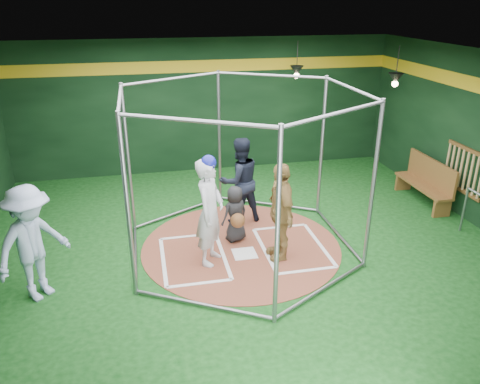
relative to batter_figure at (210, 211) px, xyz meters
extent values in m
cube|color=#0C380F|center=(0.65, 0.40, -1.02)|extent=(10.00, 9.00, 0.02)
cube|color=black|center=(0.65, 0.40, 2.49)|extent=(10.00, 9.00, 0.02)
cube|color=black|center=(0.65, 4.90, 0.74)|extent=(10.00, 0.10, 3.50)
cube|color=black|center=(0.65, -4.10, 0.74)|extent=(10.00, 0.10, 3.50)
cube|color=gold|center=(0.65, 4.87, 1.79)|extent=(10.00, 0.01, 0.30)
cylinder|color=brown|center=(0.65, 0.40, -1.00)|extent=(3.80, 3.80, 0.01)
cube|color=white|center=(0.65, 0.10, -0.99)|extent=(0.43, 0.43, 0.01)
cube|color=white|center=(-0.30, 1.00, -0.99)|extent=(1.10, 0.07, 0.01)
cube|color=white|center=(-0.30, -0.70, -0.99)|extent=(1.10, 0.07, 0.01)
cube|color=white|center=(-0.85, 0.15, -0.99)|extent=(0.07, 1.70, 0.01)
cube|color=white|center=(0.25, 0.15, -0.99)|extent=(0.07, 1.70, 0.01)
cube|color=white|center=(1.60, 1.00, -0.99)|extent=(1.10, 0.07, 0.01)
cube|color=white|center=(1.60, -0.70, -0.99)|extent=(1.10, 0.07, 0.01)
cube|color=white|center=(1.05, 0.15, -0.99)|extent=(0.07, 1.70, 0.01)
cube|color=white|center=(2.15, 0.15, -0.99)|extent=(0.07, 1.70, 0.01)
cylinder|color=gray|center=(2.64, 1.55, 0.49)|extent=(0.07, 0.07, 3.00)
cylinder|color=gray|center=(0.65, 2.70, 0.49)|extent=(0.07, 0.07, 3.00)
cylinder|color=gray|center=(-1.35, 1.55, 0.49)|extent=(0.07, 0.07, 3.00)
cylinder|color=gray|center=(-1.35, -0.75, 0.49)|extent=(0.07, 0.07, 3.00)
cylinder|color=gray|center=(0.65, -1.90, 0.49)|extent=(0.07, 0.07, 3.00)
cylinder|color=gray|center=(2.64, -0.75, 0.49)|extent=(0.07, 0.07, 3.00)
cylinder|color=gray|center=(1.64, 2.13, 1.94)|extent=(2.02, 1.20, 0.06)
cylinder|color=gray|center=(1.64, 2.13, -0.96)|extent=(2.02, 1.20, 0.06)
cylinder|color=gray|center=(-0.35, 2.13, 1.94)|extent=(2.02, 1.20, 0.06)
cylinder|color=gray|center=(-0.35, 2.13, -0.96)|extent=(2.02, 1.20, 0.06)
cylinder|color=gray|center=(-1.35, 0.40, 1.94)|extent=(0.06, 2.30, 0.06)
cylinder|color=gray|center=(-1.35, 0.40, -0.96)|extent=(0.06, 2.30, 0.06)
cylinder|color=gray|center=(-0.35, -1.32, 1.94)|extent=(2.02, 1.20, 0.06)
cylinder|color=gray|center=(-0.35, -1.32, -0.96)|extent=(2.02, 1.20, 0.06)
cylinder|color=gray|center=(1.64, -1.32, 1.94)|extent=(2.02, 1.20, 0.06)
cylinder|color=gray|center=(1.64, -1.32, -0.96)|extent=(2.02, 1.20, 0.06)
cylinder|color=gray|center=(2.64, 0.40, 1.94)|extent=(0.06, 2.30, 0.06)
cylinder|color=gray|center=(2.64, 0.40, -0.96)|extent=(0.06, 2.30, 0.06)
cube|color=brown|center=(5.59, 0.80, 0.49)|extent=(0.05, 1.25, 0.08)
cube|color=brown|center=(5.59, 0.80, -0.41)|extent=(0.05, 1.25, 0.08)
cylinder|color=tan|center=(5.57, 0.41, 0.04)|extent=(0.06, 0.06, 0.85)
cylinder|color=tan|center=(5.57, 0.57, 0.04)|extent=(0.06, 0.06, 0.85)
cylinder|color=tan|center=(5.57, 0.73, 0.04)|extent=(0.06, 0.06, 0.85)
cylinder|color=tan|center=(5.57, 0.88, 0.04)|extent=(0.06, 0.06, 0.85)
cylinder|color=tan|center=(5.57, 1.04, 0.04)|extent=(0.06, 0.06, 0.85)
cylinder|color=tan|center=(5.57, 1.20, 0.04)|extent=(0.06, 0.06, 0.85)
cylinder|color=tan|center=(5.57, 1.35, 0.04)|extent=(0.06, 0.06, 0.85)
cone|color=black|center=(2.85, 4.00, 1.74)|extent=(0.34, 0.34, 0.22)
sphere|color=#FFD899|center=(2.85, 4.00, 1.61)|extent=(0.14, 0.14, 0.14)
cylinder|color=black|center=(2.85, 4.00, 2.09)|extent=(0.02, 0.02, 0.70)
cone|color=black|center=(4.65, 2.40, 1.74)|extent=(0.34, 0.34, 0.22)
sphere|color=#FFD899|center=(4.65, 2.40, 1.61)|extent=(0.14, 0.14, 0.14)
cylinder|color=black|center=(4.65, 2.40, 2.09)|extent=(0.02, 0.02, 0.70)
imported|color=silver|center=(0.00, 0.00, -0.02)|extent=(0.75, 0.85, 1.94)
sphere|color=navy|center=(0.00, 0.00, 0.89)|extent=(0.26, 0.26, 0.26)
imported|color=tan|center=(1.25, -0.10, -0.09)|extent=(0.46, 1.07, 1.81)
imported|color=black|center=(0.59, 0.68, -0.43)|extent=(0.65, 0.55, 1.13)
sphere|color=brown|center=(0.59, 0.43, -0.46)|extent=(0.28, 0.28, 0.28)
imported|color=black|center=(0.85, 1.49, -0.08)|extent=(1.03, 0.89, 1.83)
imported|color=#AABEE1|center=(-2.83, -0.47, -0.06)|extent=(1.36, 1.37, 1.90)
cube|color=brown|center=(5.20, 1.57, -0.59)|extent=(0.42, 1.78, 0.06)
cube|color=brown|center=(5.36, 1.57, -0.27)|extent=(0.06, 1.78, 0.59)
cube|color=brown|center=(5.20, 0.78, -0.81)|extent=(0.40, 0.08, 0.40)
cube|color=brown|center=(5.20, 2.36, -0.81)|extent=(0.40, 0.08, 0.40)
cylinder|color=gray|center=(5.20, 0.11, -0.53)|extent=(0.05, 0.05, 0.96)
camera|label=1|loc=(-1.04, -7.30, 3.45)|focal=35.00mm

